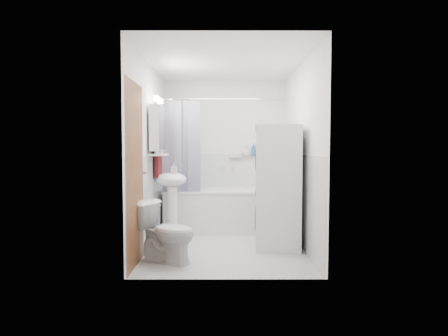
{
  "coord_description": "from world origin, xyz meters",
  "views": [
    {
      "loc": [
        -0.03,
        -4.9,
        1.28
      ],
      "look_at": [
        -0.02,
        0.15,
        1.02
      ],
      "focal_mm": 30.0,
      "sensor_mm": 36.0,
      "label": 1
    }
  ],
  "objects_px": {
    "bathtub": "(220,208)",
    "toilet": "(166,232)",
    "sink": "(171,190)",
    "washer_dryer": "(278,187)"
  },
  "relations": [
    {
      "from": "sink",
      "to": "washer_dryer",
      "type": "bearing_deg",
      "value": -16.73
    },
    {
      "from": "bathtub",
      "to": "sink",
      "type": "bearing_deg",
      "value": -137.69
    },
    {
      "from": "washer_dryer",
      "to": "bathtub",
      "type": "bearing_deg",
      "value": 132.77
    },
    {
      "from": "bathtub",
      "to": "sink",
      "type": "height_order",
      "value": "sink"
    },
    {
      "from": "sink",
      "to": "washer_dryer",
      "type": "distance_m",
      "value": 1.5
    },
    {
      "from": "bathtub",
      "to": "sink",
      "type": "distance_m",
      "value": 0.98
    },
    {
      "from": "bathtub",
      "to": "toilet",
      "type": "relative_size",
      "value": 2.47
    },
    {
      "from": "bathtub",
      "to": "washer_dryer",
      "type": "relative_size",
      "value": 1.08
    },
    {
      "from": "sink",
      "to": "toilet",
      "type": "distance_m",
      "value": 1.09
    },
    {
      "from": "washer_dryer",
      "to": "sink",
      "type": "bearing_deg",
      "value": 170.33
    }
  ]
}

